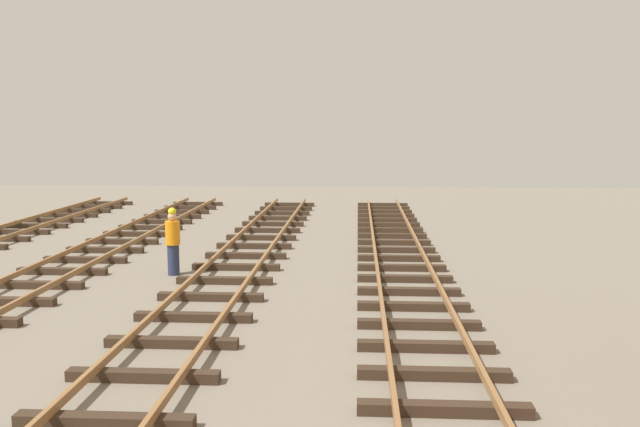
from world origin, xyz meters
TOP-DOWN VIEW (x-y plane):
  - track_worker_distant at (-5.54, 16.46)m, footprint 0.40×0.40m

SIDE VIEW (x-z plane):
  - track_worker_distant at x=-5.54m, z-range -0.01..1.86m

